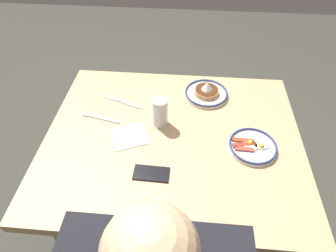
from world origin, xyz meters
TOP-DOWN VIEW (x-y plane):
  - ground_plane at (0.00, 0.00)m, footprint 6.00×6.00m
  - dining_table at (0.00, 0.00)m, footprint 1.16×0.94m
  - plate_near_main at (-0.35, 0.04)m, footprint 0.21×0.21m
  - plate_center_pancakes at (-0.15, -0.31)m, footprint 0.22×0.22m
  - drinking_glass at (0.06, -0.08)m, footprint 0.07×0.07m
  - cell_phone at (0.07, 0.21)m, footprint 0.15×0.08m
  - paper_napkin at (0.20, 0.02)m, footprint 0.19×0.19m
  - fork_near at (0.36, -0.09)m, footprint 0.20×0.06m
  - fork_far at (0.11, 0.37)m, footprint 0.18×0.10m
  - butter_knife at (0.28, -0.22)m, footprint 0.20×0.09m

SIDE VIEW (x-z plane):
  - ground_plane at x=0.00m, z-range 0.00..0.00m
  - dining_table at x=0.00m, z-range 0.28..1.00m
  - paper_napkin at x=0.20m, z-range 0.72..0.73m
  - butter_knife at x=0.28m, z-range 0.72..0.73m
  - fork_near at x=0.36m, z-range 0.72..0.73m
  - fork_far at x=0.11m, z-range 0.72..0.73m
  - cell_phone at x=0.07m, z-range 0.72..0.73m
  - plate_near_main at x=-0.35m, z-range 0.72..0.75m
  - plate_center_pancakes at x=-0.15m, z-range 0.70..0.78m
  - drinking_glass at x=0.06m, z-range 0.72..0.86m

